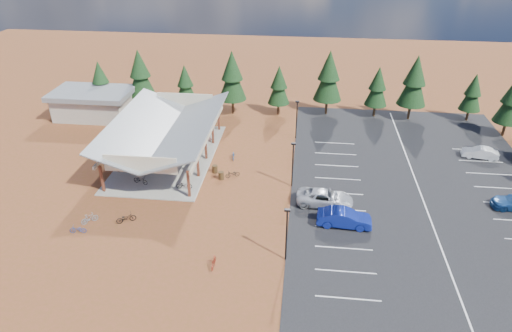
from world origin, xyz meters
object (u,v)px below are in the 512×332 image
bike_9 (89,218)px  bike_12 (126,218)px  bike_4 (184,185)px  car_9 (480,153)px  lamp_post_2 (297,117)px  bike_0 (141,180)px  bike_11 (214,262)px  lamp_post_1 (293,162)px  outbuilding (93,103)px  bike_pavilion (166,128)px  trash_bin_0 (221,176)px  bike_16 (233,174)px  car_1 (344,218)px  lamp_post_0 (287,231)px  car_2 (325,198)px  bike_7 (205,138)px  bike_1 (155,154)px  bike_5 (169,165)px  trash_bin_1 (215,169)px  bike_3 (169,134)px  bike_2 (148,140)px  bike_14 (233,155)px  bike_10 (78,229)px

bike_9 → bike_12: size_ratio=0.90×
bike_4 → bike_12: size_ratio=0.93×
bike_12 → car_9: (37.35, 17.28, 0.23)m
lamp_post_2 → bike_0: 21.28m
bike_11 → bike_12: 10.78m
lamp_post_1 → outbuilding: bearing=151.1°
lamp_post_1 → bike_12: (-15.32, -8.36, -2.49)m
bike_pavilion → trash_bin_0: size_ratio=21.56×
bike_16 → car_1: size_ratio=0.32×
lamp_post_0 → car_2: 9.62m
car_1 → bike_7: bearing=48.6°
bike_pavilion → bike_1: size_ratio=13.09×
bike_11 → car_1: (11.03, 6.94, 0.40)m
bike_5 → bike_16: bearing=-96.3°
lamp_post_0 → bike_12: (-15.32, 3.64, -2.49)m
bike_11 → car_9: 35.84m
outbuilding → bike_7: 18.75m
trash_bin_0 → bike_pavilion: bearing=148.3°
trash_bin_1 → bike_12: bike_12 is taller
trash_bin_0 → outbuilding: bearing=143.9°
bike_5 → bike_3: bearing=16.0°
bike_5 → bike_4: bearing=-144.8°
bike_2 → bike_5: (4.60, -6.31, 0.15)m
bike_3 → bike_14: bearing=-98.4°
trash_bin_0 → bike_1: size_ratio=0.61×
bike_12 → lamp_post_2: bearing=-66.3°
bike_pavilion → trash_bin_1: bike_pavilion is taller
lamp_post_1 → bike_1: lamp_post_1 is taller
bike_2 → bike_10: size_ratio=1.02×
outbuilding → bike_12: (13.68, -24.36, -1.54)m
lamp_post_0 → bike_9: bearing=170.4°
bike_2 → car_9: bearing=-91.2°
trash_bin_1 → bike_1: bike_1 is taller
bike_7 → car_9: (33.49, -0.64, 0.16)m
outbuilding → trash_bin_0: bearing=-36.1°
bike_0 → bike_11: (10.36, -12.01, -0.09)m
bike_3 → bike_4: bike_3 is taller
lamp_post_1 → bike_11: bearing=-113.4°
bike_11 → bike_14: bike_11 is taller
lamp_post_1 → bike_0: bearing=-174.6°
trash_bin_0 → bike_0: (-8.43, -2.10, 0.11)m
trash_bin_1 → bike_7: bike_7 is taller
car_2 → car_9: size_ratio=1.38×
bike_4 → bike_11: 12.77m
trash_bin_1 → bike_16: 2.30m
bike_0 → car_2: bearing=-77.9°
lamp_post_0 → bike_0: lamp_post_0 is taller
bike_3 → bike_4: (5.13, -12.27, -0.05)m
lamp_post_1 → bike_3: (-16.44, 10.27, -2.38)m
outbuilding → bike_2: size_ratio=7.17×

